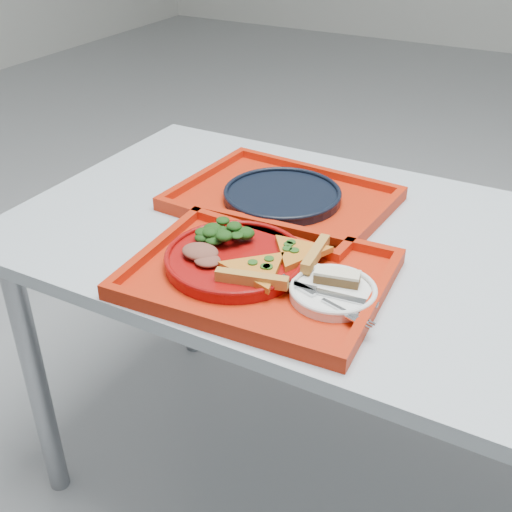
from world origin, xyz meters
name	(u,v)px	position (x,y,z in m)	size (l,w,h in m)	color
ground	(360,504)	(0.00, 0.00, 0.00)	(10.00, 10.00, 0.00)	#94979C
table	(389,285)	(0.00, 0.00, 0.68)	(1.60, 0.80, 0.75)	#A8B3BD
tray_main	(259,278)	(-0.18, -0.21, 0.76)	(0.45, 0.35, 0.01)	#B52109
tray_far	(282,202)	(-0.28, 0.09, 0.76)	(0.45, 0.35, 0.01)	#B52109
dinner_plate	(235,260)	(-0.24, -0.20, 0.77)	(0.26, 0.26, 0.02)	maroon
side_plate	(333,293)	(-0.04, -0.21, 0.77)	(0.15, 0.15, 0.01)	white
navy_plate	(282,196)	(-0.28, 0.09, 0.77)	(0.26, 0.26, 0.02)	black
pizza_slice_a	(257,268)	(-0.18, -0.23, 0.79)	(0.15, 0.13, 0.02)	orange
pizza_slice_b	(298,250)	(-0.14, -0.14, 0.79)	(0.13, 0.12, 0.02)	orange
salad_heap	(227,229)	(-0.29, -0.15, 0.80)	(0.09, 0.08, 0.04)	black
meat_portion	(200,252)	(-0.30, -0.23, 0.79)	(0.07, 0.06, 0.02)	brown
dessert_bar	(337,277)	(-0.04, -0.18, 0.79)	(0.08, 0.05, 0.02)	#4B3119
knife	(324,292)	(-0.05, -0.23, 0.78)	(0.18, 0.02, 0.01)	silver
fork	(322,298)	(-0.05, -0.25, 0.78)	(0.18, 0.02, 0.01)	silver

